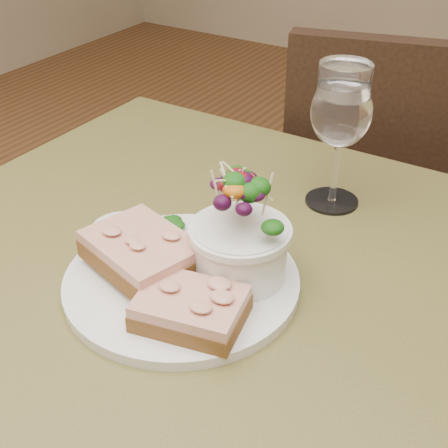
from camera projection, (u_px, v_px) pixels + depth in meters
The scene contains 9 objects.
cafe_table at pixel (199, 350), 0.74m from camera, with size 0.80×0.80×0.75m.
chair_far at pixel (383, 290), 1.39m from camera, with size 0.51×0.51×0.90m.
dinner_plate at pixel (182, 281), 0.68m from camera, with size 0.26×0.26×0.01m, color white.
sandwich_front at pixel (191, 309), 0.61m from camera, with size 0.12×0.10×0.03m.
sandwich_back at pixel (142, 252), 0.67m from camera, with size 0.14×0.12×0.03m.
ramekin at pixel (122, 238), 0.70m from camera, with size 0.06×0.06×0.04m.
salad_bowl at pixel (240, 229), 0.65m from camera, with size 0.10×0.10×0.13m.
garnish at pixel (159, 223), 0.75m from camera, with size 0.05×0.04×0.02m.
wine_glass at pixel (341, 116), 0.76m from camera, with size 0.08×0.08×0.18m.
Camera 1 is at (0.31, -0.44, 1.18)m, focal length 50.00 mm.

